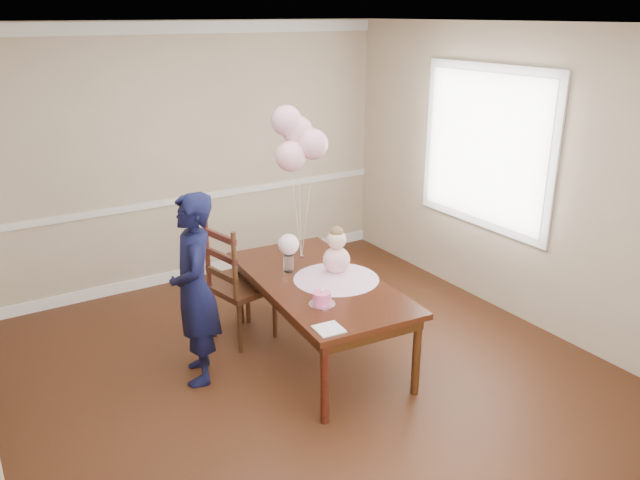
# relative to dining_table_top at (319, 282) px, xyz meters

# --- Properties ---
(floor) EXTENTS (4.50, 5.00, 0.00)m
(floor) POSITION_rel_dining_table_top_xyz_m (-0.24, -0.33, -0.68)
(floor) COLOR black
(floor) RESTS_ON ground
(ceiling) EXTENTS (4.50, 5.00, 0.02)m
(ceiling) POSITION_rel_dining_table_top_xyz_m (-0.24, -0.33, 2.02)
(ceiling) COLOR white
(ceiling) RESTS_ON wall_back
(wall_back) EXTENTS (4.50, 0.02, 2.70)m
(wall_back) POSITION_rel_dining_table_top_xyz_m (-0.24, 2.17, 0.67)
(wall_back) COLOR tan
(wall_back) RESTS_ON floor
(wall_front) EXTENTS (4.50, 0.02, 2.70)m
(wall_front) POSITION_rel_dining_table_top_xyz_m (-0.24, -2.83, 0.67)
(wall_front) COLOR tan
(wall_front) RESTS_ON floor
(wall_right) EXTENTS (0.02, 5.00, 2.70)m
(wall_right) POSITION_rel_dining_table_top_xyz_m (2.01, -0.33, 0.67)
(wall_right) COLOR tan
(wall_right) RESTS_ON floor
(chair_rail_trim) EXTENTS (4.50, 0.02, 0.07)m
(chair_rail_trim) POSITION_rel_dining_table_top_xyz_m (-0.24, 2.16, 0.22)
(chair_rail_trim) COLOR white
(chair_rail_trim) RESTS_ON wall_back
(crown_molding) EXTENTS (4.50, 0.02, 0.12)m
(crown_molding) POSITION_rel_dining_table_top_xyz_m (-0.24, 2.16, 1.95)
(crown_molding) COLOR silver
(crown_molding) RESTS_ON wall_back
(baseboard_trim) EXTENTS (4.50, 0.02, 0.12)m
(baseboard_trim) POSITION_rel_dining_table_top_xyz_m (-0.24, 2.16, -0.62)
(baseboard_trim) COLOR white
(baseboard_trim) RESTS_ON floor
(window_frame) EXTENTS (0.02, 1.66, 1.56)m
(window_frame) POSITION_rel_dining_table_top_xyz_m (1.99, 0.17, 0.87)
(window_frame) COLOR white
(window_frame) RESTS_ON wall_right
(window_blinds) EXTENTS (0.01, 1.50, 1.40)m
(window_blinds) POSITION_rel_dining_table_top_xyz_m (1.97, 0.17, 0.87)
(window_blinds) COLOR white
(window_blinds) RESTS_ON wall_right
(dining_table_top) EXTENTS (1.08, 1.94, 0.05)m
(dining_table_top) POSITION_rel_dining_table_top_xyz_m (0.00, 0.00, 0.00)
(dining_table_top) COLOR black
(dining_table_top) RESTS_ON table_leg_fl
(table_apron) EXTENTS (0.98, 1.84, 0.09)m
(table_apron) POSITION_rel_dining_table_top_xyz_m (0.00, 0.00, -0.07)
(table_apron) COLOR black
(table_apron) RESTS_ON table_leg_fl
(table_leg_fl) EXTENTS (0.07, 0.07, 0.65)m
(table_leg_fl) POSITION_rel_dining_table_top_xyz_m (-0.46, -0.82, -0.35)
(table_leg_fl) COLOR black
(table_leg_fl) RESTS_ON floor
(table_leg_fr) EXTENTS (0.07, 0.07, 0.65)m
(table_leg_fr) POSITION_rel_dining_table_top_xyz_m (0.32, -0.89, -0.35)
(table_leg_fr) COLOR black
(table_leg_fr) RESTS_ON floor
(table_leg_bl) EXTENTS (0.07, 0.07, 0.65)m
(table_leg_bl) POSITION_rel_dining_table_top_xyz_m (-0.32, 0.89, -0.35)
(table_leg_bl) COLOR black
(table_leg_bl) RESTS_ON floor
(table_leg_br) EXTENTS (0.07, 0.07, 0.65)m
(table_leg_br) POSITION_rel_dining_table_top_xyz_m (0.46, 0.82, -0.35)
(table_leg_br) COLOR black
(table_leg_br) RESTS_ON floor
(baby_skirt) EXTENTS (0.76, 0.76, 0.09)m
(baby_skirt) POSITION_rel_dining_table_top_xyz_m (0.14, -0.06, 0.07)
(baby_skirt) COLOR #E7AACC
(baby_skirt) RESTS_ON dining_table_top
(baby_torso) EXTENTS (0.22, 0.22, 0.22)m
(baby_torso) POSITION_rel_dining_table_top_xyz_m (0.14, -0.06, 0.19)
(baby_torso) COLOR #FFA1D3
(baby_torso) RESTS_ON baby_skirt
(baby_head) EXTENTS (0.16, 0.16, 0.16)m
(baby_head) POSITION_rel_dining_table_top_xyz_m (0.14, -0.06, 0.37)
(baby_head) COLOR beige
(baby_head) RESTS_ON baby_torso
(baby_hair) EXTENTS (0.11, 0.11, 0.11)m
(baby_hair) POSITION_rel_dining_table_top_xyz_m (0.14, -0.06, 0.42)
(baby_hair) COLOR brown
(baby_hair) RESTS_ON baby_head
(cake_platter) EXTENTS (0.22, 0.22, 0.01)m
(cake_platter) POSITION_rel_dining_table_top_xyz_m (-0.22, -0.40, 0.03)
(cake_platter) COLOR #B6B6BB
(cake_platter) RESTS_ON dining_table_top
(birthday_cake) EXTENTS (0.15, 0.15, 0.09)m
(birthday_cake) POSITION_rel_dining_table_top_xyz_m (-0.22, -0.40, 0.08)
(birthday_cake) COLOR #FF5094
(birthday_cake) RESTS_ON cake_platter
(cake_flower_a) EXTENTS (0.03, 0.03, 0.03)m
(cake_flower_a) POSITION_rel_dining_table_top_xyz_m (-0.22, -0.40, 0.14)
(cake_flower_a) COLOR white
(cake_flower_a) RESTS_ON birthday_cake
(cake_flower_b) EXTENTS (0.03, 0.03, 0.03)m
(cake_flower_b) POSITION_rel_dining_table_top_xyz_m (-0.19, -0.39, 0.14)
(cake_flower_b) COLOR white
(cake_flower_b) RESTS_ON birthday_cake
(rose_vase_near) EXTENTS (0.10, 0.10, 0.15)m
(rose_vase_near) POSITION_rel_dining_table_top_xyz_m (-0.12, 0.29, 0.10)
(rose_vase_near) COLOR white
(rose_vase_near) RESTS_ON dining_table_top
(roses_near) EXTENTS (0.18, 0.18, 0.18)m
(roses_near) POSITION_rel_dining_table_top_xyz_m (-0.12, 0.29, 0.27)
(roses_near) COLOR #FFD5DD
(roses_near) RESTS_ON rose_vase_near
(napkin) EXTENTS (0.20, 0.20, 0.01)m
(napkin) POSITION_rel_dining_table_top_xyz_m (-0.39, -0.76, 0.03)
(napkin) COLOR silver
(napkin) RESTS_ON dining_table_top
(balloon_weight) EXTENTS (0.04, 0.04, 0.02)m
(balloon_weight) POSITION_rel_dining_table_top_xyz_m (0.14, 0.50, 0.03)
(balloon_weight) COLOR #B5B5BA
(balloon_weight) RESTS_ON dining_table_top
(balloon_a) EXTENTS (0.26, 0.26, 0.26)m
(balloon_a) POSITION_rel_dining_table_top_xyz_m (0.04, 0.51, 0.96)
(balloon_a) COLOR #FFB4C3
(balloon_a) RESTS_ON balloon_ribbon_a
(balloon_b) EXTENTS (0.26, 0.26, 0.26)m
(balloon_b) POSITION_rel_dining_table_top_xyz_m (0.22, 0.45, 1.05)
(balloon_b) COLOR #F0AABF
(balloon_b) RESTS_ON balloon_ribbon_b
(balloon_c) EXTENTS (0.26, 0.26, 0.26)m
(balloon_c) POSITION_rel_dining_table_top_xyz_m (0.16, 0.59, 1.14)
(balloon_c) COLOR #E6A3B2
(balloon_c) RESTS_ON balloon_ribbon_c
(balloon_d) EXTENTS (0.26, 0.26, 0.26)m
(balloon_d) POSITION_rel_dining_table_top_xyz_m (0.07, 0.62, 1.24)
(balloon_d) COLOR #E8A4BC
(balloon_d) RESTS_ON balloon_ribbon_d
(balloon_ribbon_a) EXTENTS (0.09, 0.01, 0.78)m
(balloon_ribbon_a) POSITION_rel_dining_table_top_xyz_m (0.09, 0.51, 0.42)
(balloon_ribbon_a) COLOR white
(balloon_ribbon_a) RESTS_ON balloon_weight
(balloon_ribbon_b) EXTENTS (0.09, 0.06, 0.87)m
(balloon_ribbon_b) POSITION_rel_dining_table_top_xyz_m (0.18, 0.48, 0.47)
(balloon_ribbon_b) COLOR silver
(balloon_ribbon_b) RESTS_ON balloon_weight
(balloon_ribbon_c) EXTENTS (0.03, 0.09, 0.97)m
(balloon_ribbon_c) POSITION_rel_dining_table_top_xyz_m (0.15, 0.55, 0.52)
(balloon_ribbon_c) COLOR silver
(balloon_ribbon_c) RESTS_ON balloon_weight
(balloon_ribbon_d) EXTENTS (0.07, 0.10, 1.06)m
(balloon_ribbon_d) POSITION_rel_dining_table_top_xyz_m (0.10, 0.56, 0.56)
(balloon_ribbon_d) COLOR white
(balloon_ribbon_d) RESTS_ON balloon_weight
(dining_chair_seat) EXTENTS (0.57, 0.57, 0.05)m
(dining_chair_seat) POSITION_rel_dining_table_top_xyz_m (-0.40, 0.62, -0.19)
(dining_chair_seat) COLOR #371B0F
(dining_chair_seat) RESTS_ON chair_leg_fl
(chair_leg_fl) EXTENTS (0.05, 0.05, 0.47)m
(chair_leg_fl) POSITION_rel_dining_table_top_xyz_m (-0.55, 0.39, -0.44)
(chair_leg_fl) COLOR #331B0D
(chair_leg_fl) RESTS_ON floor
(chair_leg_fr) EXTENTS (0.05, 0.05, 0.47)m
(chair_leg_fr) POSITION_rel_dining_table_top_xyz_m (-0.17, 0.47, -0.44)
(chair_leg_fr) COLOR #36190E
(chair_leg_fr) RESTS_ON floor
(chair_leg_bl) EXTENTS (0.05, 0.05, 0.47)m
(chair_leg_bl) POSITION_rel_dining_table_top_xyz_m (-0.63, 0.77, -0.44)
(chair_leg_bl) COLOR #33120E
(chair_leg_bl) RESTS_ON floor
(chair_leg_br) EXTENTS (0.05, 0.05, 0.47)m
(chair_leg_br) POSITION_rel_dining_table_top_xyz_m (-0.25, 0.86, -0.44)
(chair_leg_br) COLOR #3B1E10
(chair_leg_br) RESTS_ON floor
(chair_back_post_l) EXTENTS (0.05, 0.05, 0.61)m
(chair_back_post_l) POSITION_rel_dining_table_top_xyz_m (-0.57, 0.39, 0.13)
(chair_back_post_l) COLOR #3C2210
(chair_back_post_l) RESTS_ON dining_chair_seat
(chair_back_post_r) EXTENTS (0.05, 0.05, 0.61)m
(chair_back_post_r) POSITION_rel_dining_table_top_xyz_m (-0.65, 0.77, 0.13)
(chair_back_post_r) COLOR #37150F
(chair_back_post_r) RESTS_ON dining_chair_seat
(chair_slat_low) EXTENTS (0.12, 0.43, 0.05)m
(chair_slat_low) POSITION_rel_dining_table_top_xyz_m (-0.61, 0.58, -0.00)
(chair_slat_low) COLOR #32190D
(chair_slat_low) RESTS_ON dining_chair_seat
(chair_slat_mid) EXTENTS (0.12, 0.43, 0.05)m
(chair_slat_mid) POSITION_rel_dining_table_top_xyz_m (-0.61, 0.58, 0.17)
(chair_slat_mid) COLOR #37130F
(chair_slat_mid) RESTS_ON dining_chair_seat
(chair_slat_top) EXTENTS (0.12, 0.43, 0.05)m
(chair_slat_top) POSITION_rel_dining_table_top_xyz_m (-0.61, 0.58, 0.34)
(chair_slat_top) COLOR #3C1410
(chair_slat_top) RESTS_ON dining_chair_seat
(woman) EXTENTS (0.52, 0.64, 1.53)m
(woman) POSITION_rel_dining_table_top_xyz_m (-0.99, 0.22, 0.09)
(woman) COLOR black
(woman) RESTS_ON floor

